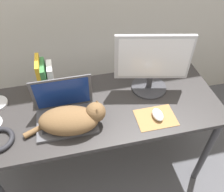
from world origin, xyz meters
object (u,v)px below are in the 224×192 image
cat (72,119)px  book_row (45,78)px  computer_mouse (158,115)px  laptop (66,112)px  webcam (87,79)px  external_monitor (152,63)px

cat → book_row: 0.36m
computer_mouse → cat: bearing=176.2°
laptop → webcam: (0.16, 0.27, -0.00)m
laptop → book_row: 0.28m
book_row → webcam: book_row is taller
book_row → laptop: bearing=-69.7°
computer_mouse → book_row: size_ratio=0.39×
webcam → computer_mouse: bearing=-46.7°
laptop → webcam: 0.31m
webcam → book_row: bearing=-177.1°
computer_mouse → book_row: bearing=149.2°
cat → book_row: (-0.13, 0.33, 0.04)m
cat → book_row: bearing=111.0°
external_monitor → computer_mouse: bearing=-97.6°
external_monitor → computer_mouse: (-0.03, -0.25, -0.18)m
laptop → webcam: bearing=58.9°
laptop → book_row: laptop is taller
external_monitor → computer_mouse: 0.31m
external_monitor → cat: bearing=-157.1°
external_monitor → laptop: bearing=-165.7°
computer_mouse → laptop: bearing=168.0°
laptop → cat: (0.03, -0.08, 0.02)m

